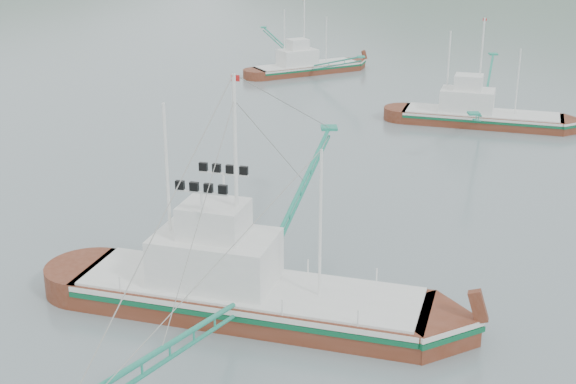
{
  "coord_description": "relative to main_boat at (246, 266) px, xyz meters",
  "views": [
    {
      "loc": [
        -0.96,
        -33.11,
        17.5
      ],
      "look_at": [
        0.0,
        6.0,
        3.2
      ],
      "focal_mm": 50.0,
      "sensor_mm": 36.0,
      "label": 1
    }
  ],
  "objects": [
    {
      "name": "bg_boat_far",
      "position": [
        5.11,
        52.84,
        -0.53
      ],
      "size": [
        12.5,
        19.87,
        8.55
      ],
      "rotation": [
        0.0,
        0.0,
        0.46
      ],
      "color": "#5C2513",
      "rests_on": "ground"
    },
    {
      "name": "bg_boat_right",
      "position": [
        18.49,
        31.58,
        -0.48
      ],
      "size": [
        13.27,
        22.6,
        9.41
      ],
      "rotation": [
        0.0,
        0.0,
        -0.32
      ],
      "color": "#5C2513",
      "rests_on": "ground"
    },
    {
      "name": "main_boat",
      "position": [
        0.0,
        0.0,
        0.0
      ],
      "size": [
        16.5,
        28.12,
        11.71
      ],
      "rotation": [
        0.0,
        0.0,
        -0.31
      ],
      "color": "#5C2513",
      "rests_on": "ground"
    },
    {
      "name": "ground",
      "position": [
        2.02,
        1.04,
        -2.29
      ],
      "size": [
        1200.0,
        1200.0,
        0.0
      ],
      "primitive_type": "plane",
      "color": "slate",
      "rests_on": "ground"
    }
  ]
}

